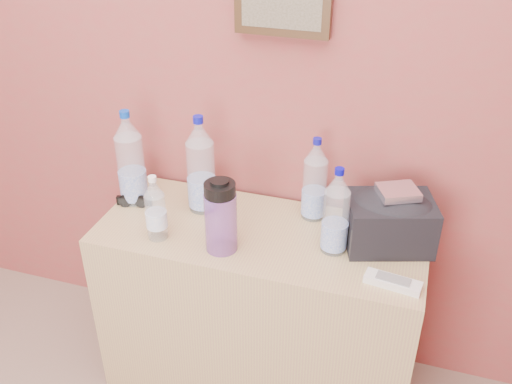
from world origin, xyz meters
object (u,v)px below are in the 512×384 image
Objects in this scene: pet_large_b at (201,169)px; pet_small at (156,211)px; toiletry_bag at (390,220)px; sunglasses at (134,201)px; pet_large_c at (315,183)px; dresser at (260,309)px; pet_large_a at (131,163)px; pet_large_d at (336,215)px; ac_remote at (393,282)px; nalgene_bottle at (221,216)px; foil_packet at (398,192)px.

pet_large_b reaches higher than pet_small.
toiletry_bag is (0.72, 0.19, -0.01)m from pet_small.
pet_large_c is at bearing -2.31° from sunglasses.
pet_large_c is (0.15, 0.15, 0.47)m from dresser.
pet_large_d is at bearing -5.83° from pet_large_a.
ac_remote is (0.94, -0.20, -0.14)m from pet_large_a.
pet_large_b is 0.25m from nalgene_bottle.
pet_large_b is at bearing 160.80° from dresser.
pet_large_d is 0.57m from pet_small.
pet_large_a reaches higher than toiletry_bag.
toiletry_bag is 2.25× the size of foil_packet.
toiletry_bag is (0.90, 0.01, -0.06)m from pet_large_a.
sunglasses is at bearing -167.03° from pet_large_b.
ac_remote is at bearing -17.35° from dresser.
toiletry_bag is at bearing 8.75° from dresser.
pet_large_d reaches higher than pet_small.
toiletry_bag is at bearing -158.09° from foil_packet.
foil_packet is (0.66, -0.01, 0.04)m from pet_large_b.
nalgene_bottle is 0.43m from sunglasses.
pet_large_b is 1.32× the size of toiletry_bag.
pet_large_b is at bearing 126.02° from nalgene_bottle.
pet_large_c is at bearing 143.92° from toiletry_bag.
pet_large_a is at bearing 99.69° from sunglasses.
foil_packet reaches higher than sunglasses.
toiletry_bag is (-0.04, 0.20, 0.08)m from ac_remote.
sunglasses is (-0.73, 0.05, -0.11)m from pet_large_d.
dresser is 0.49m from nalgene_bottle.
sunglasses is (0.01, -0.03, -0.14)m from pet_large_a.
pet_large_b is (-0.24, 0.08, 0.50)m from dresser.
pet_large_a is 0.90m from toiletry_bag.
pet_large_d reaches higher than nalgene_bottle.
pet_large_a is at bearing 162.63° from toiletry_bag.
pet_large_d is 2.48× the size of foil_packet.
pet_large_b is 2.14× the size of ac_remote.
pet_small is at bearing -165.14° from foil_packet.
sunglasses is 1.06× the size of foil_packet.
pet_large_d reaches higher than toiletry_bag.
pet_large_a is 1.19× the size of pet_large_d.
pet_large_a reaches higher than ac_remote.
foil_packet reaches higher than ac_remote.
pet_small is 0.76m from ac_remote.
pet_large_d is (0.10, -0.17, -0.00)m from pet_large_c.
pet_large_b is at bearing 70.70° from pet_small.
toiletry_bag reaches higher than ac_remote.
sunglasses is 0.77× the size of ac_remote.
ac_remote is at bearing -11.77° from pet_large_a.
nalgene_bottle is at bearing -53.98° from pet_large_b.
dresser is 0.55m from pet_small.
pet_large_b is at bearing -0.40° from sunglasses.
pet_large_a reaches higher than pet_large_d.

